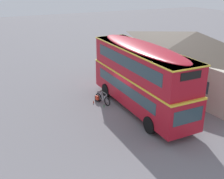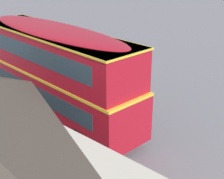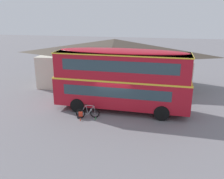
# 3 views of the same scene
# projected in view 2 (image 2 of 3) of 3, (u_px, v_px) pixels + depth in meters

# --- Properties ---
(ground_plane) EXTENTS (120.00, 120.00, 0.00)m
(ground_plane) POSITION_uv_depth(u_px,v_px,m) (72.00, 118.00, 17.06)
(ground_plane) COLOR slate
(double_decker_bus) EXTENTS (10.21, 2.76, 4.79)m
(double_decker_bus) POSITION_uv_depth(u_px,v_px,m) (56.00, 70.00, 15.97)
(double_decker_bus) COLOR black
(double_decker_bus) RESTS_ON ground
(touring_bicycle) EXTENTS (1.69, 0.71, 1.04)m
(touring_bicycle) POSITION_uv_depth(u_px,v_px,m) (116.00, 113.00, 16.74)
(touring_bicycle) COLOR black
(touring_bicycle) RESTS_ON ground
(backpack_on_ground) EXTENTS (0.37, 0.39, 0.50)m
(backpack_on_ground) POSITION_uv_depth(u_px,v_px,m) (126.00, 118.00, 16.51)
(backpack_on_ground) COLOR black
(backpack_on_ground) RESTS_ON ground
(water_bottle_green_metal) EXTENTS (0.06, 0.06, 0.24)m
(water_bottle_green_metal) POSITION_uv_depth(u_px,v_px,m) (109.00, 112.00, 17.41)
(water_bottle_green_metal) COLOR green
(water_bottle_green_metal) RESTS_ON ground
(water_bottle_red_squeeze) EXTENTS (0.07, 0.07, 0.23)m
(water_bottle_red_squeeze) POSITION_uv_depth(u_px,v_px,m) (128.00, 116.00, 17.02)
(water_bottle_red_squeeze) COLOR #D84C33
(water_bottle_red_squeeze) RESTS_ON ground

